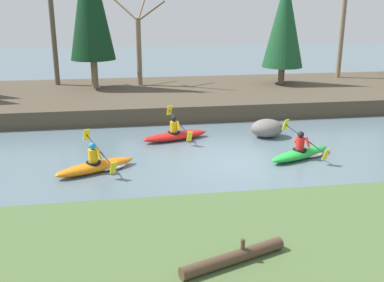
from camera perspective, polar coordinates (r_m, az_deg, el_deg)
name	(u,v)px	position (r m, az deg, el deg)	size (l,w,h in m)	color
ground_plane	(240,164)	(15.39, 6.15, -2.95)	(90.00, 90.00, 0.00)	slate
riverbank_far	(193,96)	(24.73, 0.15, 5.76)	(44.00, 8.84, 0.78)	#4C4233
conifer_tree_centre	(284,22)	(26.40, 11.66, 14.63)	(2.31, 2.31, 6.04)	brown
bare_tree_upstream	(53,18)	(26.78, -17.26, 14.67)	(4.28, 4.23, 7.83)	brown
bare_tree_mid_upstream	(139,44)	(25.74, -6.74, 12.17)	(2.75, 2.71, 4.91)	#7A664C
bare_tree_mid_downstream	(343,23)	(29.81, 18.59, 14.04)	(3.88, 3.84, 7.07)	#7A664C
kayaker_lead	(303,153)	(16.34, 13.87, -1.43)	(2.70, 1.95, 1.20)	green
kayaker_middle	(176,135)	(17.94, -2.09, 0.81)	(2.76, 2.03, 1.20)	red
kayaker_trailing	(99,165)	(14.94, -11.79, -3.03)	(2.67, 1.93, 1.20)	orange
boulder_midstream	(267,128)	(18.55, 9.50, 1.62)	(1.32, 1.03, 0.75)	slate
driftwood_log	(234,257)	(8.55, 5.31, -14.50)	(2.13, 0.98, 0.44)	#4C3828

